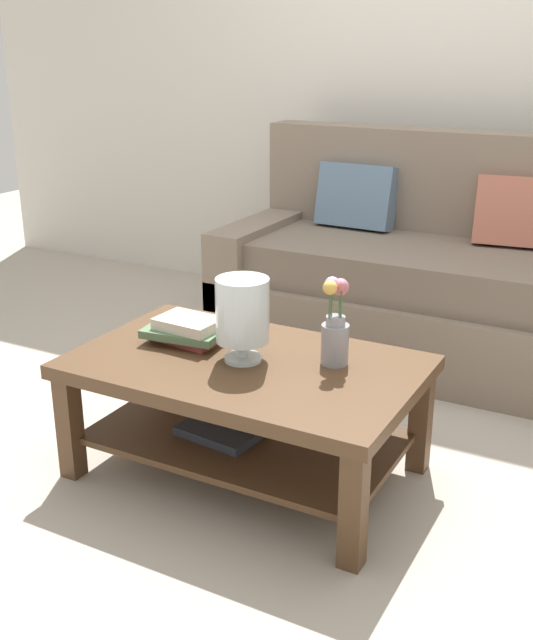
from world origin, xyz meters
TOP-DOWN VIEW (x-y plane):
  - ground_plane at (0.00, 0.00)m, footprint 10.00×10.00m
  - back_wall at (0.00, 1.65)m, footprint 6.40×0.12m
  - couch at (0.11, 0.98)m, footprint 1.92×0.90m
  - coffee_table at (-0.09, -0.45)m, footprint 1.18×0.74m
  - book_stack_main at (-0.36, -0.39)m, footprint 0.30×0.24m
  - glass_hurricane_vase at (-0.10, -0.45)m, footprint 0.18×0.18m
  - flower_pitcher at (0.19, -0.33)m, footprint 0.09×0.11m

SIDE VIEW (x-z plane):
  - ground_plane at x=0.00m, z-range 0.00..0.00m
  - coffee_table at x=-0.09m, z-range 0.10..0.54m
  - couch at x=0.11m, z-range -0.17..0.89m
  - book_stack_main at x=-0.36m, z-range 0.44..0.53m
  - flower_pitcher at x=0.19m, z-range 0.42..0.72m
  - glass_hurricane_vase at x=-0.10m, z-range 0.46..0.76m
  - back_wall at x=0.00m, z-range 0.00..2.70m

